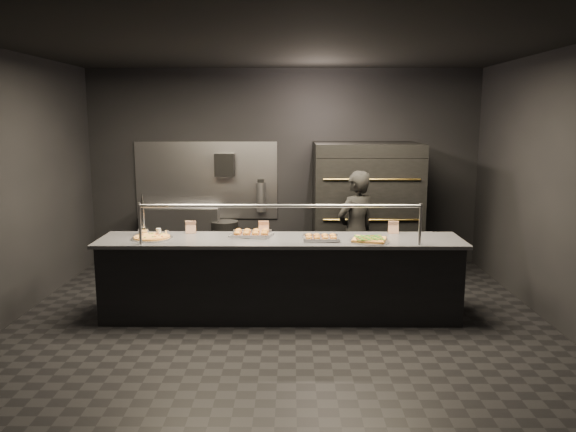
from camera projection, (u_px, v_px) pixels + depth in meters
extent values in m
plane|color=black|center=(281.00, 316.00, 6.49)|extent=(6.00, 6.00, 0.00)
plane|color=black|center=(280.00, 48.00, 5.97)|extent=(6.00, 6.00, 0.00)
cube|color=black|center=(284.00, 168.00, 8.69)|extent=(6.00, 0.04, 3.00)
cube|color=black|center=(273.00, 233.00, 3.77)|extent=(6.00, 0.04, 3.00)
cube|color=black|center=(11.00, 187.00, 6.25)|extent=(0.04, 5.00, 3.00)
cube|color=black|center=(551.00, 188.00, 6.21)|extent=(0.04, 5.00, 3.00)
cube|color=#99999E|center=(206.00, 180.00, 8.71)|extent=(2.20, 0.02, 1.20)
cube|color=black|center=(281.00, 279.00, 6.41)|extent=(4.00, 0.70, 0.88)
cube|color=#343439|center=(280.00, 240.00, 6.33)|extent=(4.10, 0.78, 0.04)
cylinder|color=#99999E|center=(140.00, 224.00, 6.00)|extent=(0.03, 0.03, 0.45)
cylinder|color=#99999E|center=(420.00, 224.00, 5.98)|extent=(0.03, 0.03, 0.45)
cylinder|color=#99999E|center=(280.00, 206.00, 5.96)|extent=(3.00, 0.04, 0.04)
cube|color=black|center=(364.00, 252.00, 8.30)|extent=(1.50, 1.15, 0.60)
cube|color=black|center=(365.00, 212.00, 8.20)|extent=(1.50, 1.20, 0.55)
cube|color=black|center=(366.00, 175.00, 8.10)|extent=(1.50, 1.20, 0.55)
cube|color=black|center=(367.00, 149.00, 8.04)|extent=(1.50, 1.20, 0.18)
cylinder|color=gold|center=(371.00, 220.00, 7.58)|extent=(1.30, 0.02, 0.02)
cylinder|color=gold|center=(372.00, 179.00, 7.49)|extent=(1.30, 0.02, 0.02)
cube|color=#99999E|center=(181.00, 236.00, 8.71)|extent=(1.20, 0.35, 0.90)
cube|color=black|center=(225.00, 165.00, 8.58)|extent=(0.30, 0.20, 0.35)
cylinder|color=#B2B2B7|center=(261.00, 197.00, 8.67)|extent=(0.14, 0.14, 0.45)
cube|color=black|center=(261.00, 181.00, 8.63)|extent=(0.10, 0.06, 0.06)
cylinder|color=silver|center=(144.00, 232.00, 6.53)|extent=(0.13, 0.13, 0.07)
cylinder|color=silver|center=(143.00, 218.00, 6.50)|extent=(0.05, 0.05, 0.33)
cylinder|color=silver|center=(141.00, 206.00, 6.41)|extent=(0.02, 0.09, 0.02)
cone|color=black|center=(142.00, 198.00, 6.46)|extent=(0.05, 0.05, 0.13)
cylinder|color=silver|center=(152.00, 238.00, 6.32)|extent=(0.46, 0.46, 0.01)
cylinder|color=#C28E3E|center=(152.00, 237.00, 6.32)|extent=(0.40, 0.40, 0.02)
cylinder|color=#FFC253|center=(152.00, 236.00, 6.32)|extent=(0.35, 0.35, 0.01)
cube|color=silver|center=(251.00, 235.00, 6.46)|extent=(0.52, 0.44, 0.02)
ellipsoid|color=#C4822A|center=(237.00, 233.00, 6.39)|extent=(0.08, 0.08, 0.05)
ellipsoid|color=#C4822A|center=(238.00, 231.00, 6.53)|extent=(0.08, 0.08, 0.05)
ellipsoid|color=#C4822A|center=(246.00, 233.00, 6.39)|extent=(0.08, 0.08, 0.05)
ellipsoid|color=#C4822A|center=(247.00, 231.00, 6.53)|extent=(0.08, 0.08, 0.05)
ellipsoid|color=#C4822A|center=(255.00, 233.00, 6.38)|extent=(0.08, 0.08, 0.05)
ellipsoid|color=#C4822A|center=(256.00, 231.00, 6.53)|extent=(0.08, 0.08, 0.05)
ellipsoid|color=#C4822A|center=(264.00, 233.00, 6.38)|extent=(0.08, 0.08, 0.05)
ellipsoid|color=#C4822A|center=(265.00, 231.00, 6.53)|extent=(0.08, 0.08, 0.05)
cube|color=silver|center=(321.00, 239.00, 6.25)|extent=(0.41, 0.31, 0.02)
ellipsoid|color=#C4822A|center=(309.00, 238.00, 6.18)|extent=(0.07, 0.07, 0.05)
ellipsoid|color=#C4822A|center=(309.00, 235.00, 6.31)|extent=(0.07, 0.07, 0.05)
ellipsoid|color=#C4822A|center=(317.00, 238.00, 6.18)|extent=(0.07, 0.07, 0.05)
ellipsoid|color=#C4822A|center=(317.00, 235.00, 6.31)|extent=(0.07, 0.07, 0.05)
ellipsoid|color=#C4822A|center=(325.00, 238.00, 6.18)|extent=(0.07, 0.07, 0.05)
ellipsoid|color=#C4822A|center=(325.00, 235.00, 6.31)|extent=(0.07, 0.07, 0.05)
ellipsoid|color=#C4822A|center=(334.00, 238.00, 6.18)|extent=(0.07, 0.07, 0.05)
ellipsoid|color=#C4822A|center=(333.00, 235.00, 6.31)|extent=(0.07, 0.07, 0.05)
cylinder|color=silver|center=(369.00, 241.00, 6.17)|extent=(0.44, 0.44, 0.01)
cube|color=#C28E3E|center=(369.00, 239.00, 6.17)|extent=(0.42, 0.40, 0.02)
cube|color=#FFC253|center=(369.00, 238.00, 6.17)|extent=(0.40, 0.37, 0.01)
cube|color=#2C7A20|center=(369.00, 238.00, 6.17)|extent=(0.38, 0.35, 0.01)
cylinder|color=silver|center=(159.00, 232.00, 6.43)|extent=(0.06, 0.06, 0.09)
cylinder|color=silver|center=(167.00, 233.00, 6.43)|extent=(0.04, 0.04, 0.08)
cube|color=white|center=(191.00, 227.00, 6.60)|extent=(0.12, 0.04, 0.15)
cube|color=white|center=(264.00, 227.00, 6.59)|extent=(0.12, 0.04, 0.15)
cube|color=white|center=(393.00, 227.00, 6.58)|extent=(0.12, 0.04, 0.15)
cylinder|color=black|center=(225.00, 244.00, 8.62)|extent=(0.42, 0.42, 0.70)
imported|color=black|center=(356.00, 232.00, 7.28)|extent=(0.70, 0.65, 1.60)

